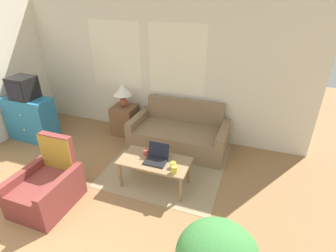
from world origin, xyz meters
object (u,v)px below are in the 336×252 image
Objects in this scene: armchair at (48,187)px; table_lamp at (123,91)px; television at (23,88)px; laptop at (157,157)px; couch at (180,134)px; cup_white at (174,170)px; coffee_table at (155,163)px; cup_navy at (173,165)px; cup_yellow at (146,152)px.

table_lamp is at bearing 89.43° from armchair.
laptop is (2.88, -0.49, -0.57)m from television.
couch is 3.79× the size of table_lamp.
cup_white is (1.60, -1.52, -0.42)m from table_lamp.
table_lamp is 1.89m from coffee_table.
laptop is (1.28, 0.86, 0.25)m from armchair.
cup_navy is (0.31, -1.29, 0.24)m from couch.
armchair is (-1.26, -2.07, 0.01)m from couch.
couch is at bearing 103.48° from cup_navy.
cup_yellow is (-0.18, 0.09, 0.10)m from coffee_table.
cup_yellow is (-0.21, 0.09, -0.01)m from laptop.
cup_yellow is (1.07, 0.95, 0.23)m from armchair.
cup_navy is (1.55, -1.41, -0.43)m from table_lamp.
cup_navy is (0.32, -0.07, 0.09)m from coffee_table.
table_lamp reaches higher than laptop.
table_lamp is 0.45× the size of coffee_table.
television reaches higher than laptop.
television is 1.38× the size of laptop.
cup_white is at bearing -64.71° from cup_navy.
laptop is 3.80× the size of cup_navy.
couch is 1.23m from laptop.
armchair is at bearing -146.00° from laptop.
laptop is 0.39m from cup_white.
coffee_table is 0.11m from laptop.
television is (-2.85, -0.72, 0.83)m from couch.
table_lamp is at bearing 137.58° from cup_navy.
table_lamp is 4.45× the size of cup_white.
couch is 3.06m from television.
table_lamp is at bearing 130.01° from cup_yellow.
table_lamp reaches higher than armchair.
cup_white is at bearing -43.65° from table_lamp.
coffee_table is at bearing -90.42° from couch.
armchair is 1.45m from cup_yellow.
table_lamp is 1.47× the size of laptop.
cup_white is at bearing -11.91° from television.
armchair is at bearing -40.27° from television.
table_lamp is at bearing 27.66° from television.
cup_white reaches higher than cup_yellow.
cup_navy is at bearing -10.13° from television.
couch is 1.16m from cup_yellow.
cup_yellow is (-0.19, -1.12, 0.24)m from couch.
cup_yellow is at bearing 161.71° from cup_navy.
couch is 1.35m from cup_navy.
laptop is (1.26, -1.33, -0.42)m from table_lamp.
television is at bearing 170.20° from coffee_table.
couch is 21.15× the size of cup_navy.
armchair is 1.57m from laptop.
television reaches higher than cup_white.
armchair is at bearing -145.48° from coffee_table.
cup_white is (0.36, -1.40, 0.25)m from couch.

